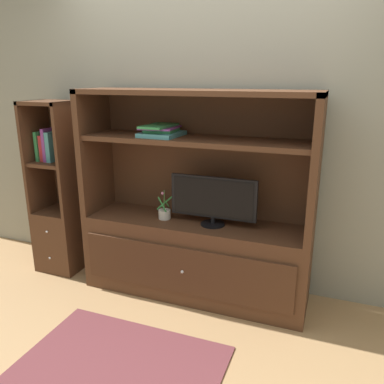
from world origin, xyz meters
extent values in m
plane|color=tan|center=(0.00, 0.00, 0.00)|extent=(8.00, 8.00, 0.00)
cube|color=gray|center=(0.00, 0.75, 1.40)|extent=(6.00, 0.10, 2.80)
cube|color=brown|center=(-0.12, -0.60, 0.01)|extent=(1.23, 0.90, 0.01)
cube|color=#4C2D1C|center=(0.00, 0.40, 0.31)|extent=(1.77, 0.46, 0.62)
cube|color=#462A19|center=(0.00, 0.16, 0.31)|extent=(1.63, 0.02, 0.37)
sphere|color=silver|center=(0.00, 0.15, 0.31)|extent=(0.02, 0.02, 0.02)
cube|color=#4C2D1C|center=(-0.86, 0.40, 1.11)|extent=(0.05, 0.46, 0.99)
cube|color=#4C2D1C|center=(0.86, 0.40, 1.11)|extent=(0.05, 0.46, 0.99)
cube|color=#4C2D1C|center=(0.00, 0.62, 1.11)|extent=(1.77, 0.02, 0.99)
cube|color=#4C2D1C|center=(0.00, 0.40, 1.59)|extent=(1.77, 0.46, 0.04)
cube|color=#4C2D1C|center=(0.00, 0.40, 1.25)|extent=(1.67, 0.41, 0.04)
cylinder|color=black|center=(0.16, 0.38, 0.62)|extent=(0.18, 0.18, 0.01)
cylinder|color=black|center=(0.16, 0.38, 0.65)|extent=(0.03, 0.03, 0.05)
cube|color=black|center=(0.16, 0.38, 0.83)|extent=(0.66, 0.02, 0.31)
cube|color=black|center=(0.16, 0.37, 0.83)|extent=(0.61, 0.00, 0.28)
cylinder|color=beige|center=(-0.24, 0.37, 0.65)|extent=(0.10, 0.10, 0.07)
cylinder|color=#3D6B33|center=(-0.24, 0.37, 0.77)|extent=(0.01, 0.01, 0.16)
cube|color=#2D7A38|center=(-0.22, 0.37, 0.74)|extent=(0.02, 0.07, 0.07)
cube|color=#2D7A38|center=(-0.25, 0.39, 0.74)|extent=(0.13, 0.04, 0.12)
cube|color=#2D7A38|center=(-0.25, 0.35, 0.74)|extent=(0.09, 0.04, 0.11)
sphere|color=#C6729E|center=(-0.25, 0.36, 0.83)|extent=(0.02, 0.02, 0.02)
cube|color=teal|center=(-0.26, 0.39, 1.28)|extent=(0.28, 0.33, 0.03)
cube|color=#338C4C|center=(-0.26, 0.41, 1.31)|extent=(0.23, 0.26, 0.02)
cube|color=purple|center=(-0.28, 0.40, 1.33)|extent=(0.27, 0.30, 0.01)
cube|color=#338C4C|center=(-0.28, 0.39, 1.34)|extent=(0.20, 0.33, 0.02)
cube|color=#4C2D1C|center=(-1.28, 0.40, 0.28)|extent=(0.38, 0.37, 0.55)
sphere|color=silver|center=(-1.28, 0.21, 0.41)|extent=(0.02, 0.02, 0.02)
sphere|color=silver|center=(-1.28, 0.21, 0.17)|extent=(0.02, 0.02, 0.02)
cube|color=#4C2D1C|center=(-1.46, 0.40, 1.03)|extent=(0.03, 0.37, 0.95)
cube|color=#4C2D1C|center=(-1.10, 0.40, 1.03)|extent=(0.03, 0.37, 0.95)
cube|color=#4C2D1C|center=(-1.28, 0.58, 1.03)|extent=(0.38, 0.02, 0.95)
cube|color=#4C2D1C|center=(-1.28, 0.40, 0.98)|extent=(0.32, 0.33, 0.03)
cube|color=#4C2D1C|center=(-1.28, 0.40, 1.49)|extent=(0.38, 0.37, 0.03)
cube|color=#338C4C|center=(-1.40, 0.40, 1.12)|extent=(0.03, 0.15, 0.25)
cube|color=red|center=(-1.36, 0.40, 1.10)|extent=(0.04, 0.12, 0.22)
cube|color=purple|center=(-1.32, 0.40, 1.13)|extent=(0.03, 0.15, 0.28)
cube|color=teal|center=(-1.28, 0.40, 1.12)|extent=(0.04, 0.16, 0.25)
camera|label=1|loc=(0.98, -2.23, 1.69)|focal=36.31mm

